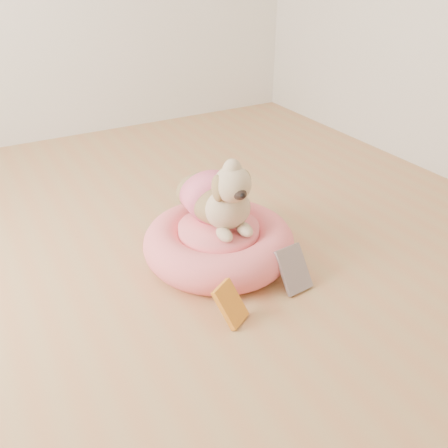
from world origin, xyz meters
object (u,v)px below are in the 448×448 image
dog (218,185)px  book_yellow (230,304)px  pet_bed (219,243)px  book_white (294,269)px

dog → book_yellow: bearing=-109.6°
pet_bed → dog: dog is taller
pet_bed → dog: (0.02, 0.04, 0.28)m
pet_bed → book_yellow: pet_bed is taller
dog → pet_bed: bearing=-113.4°
book_white → dog: bearing=106.0°
book_yellow → pet_bed: bearing=36.4°
dog → book_yellow: size_ratio=2.87×
pet_bed → book_white: pet_bed is taller
dog → book_white: dog is taller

